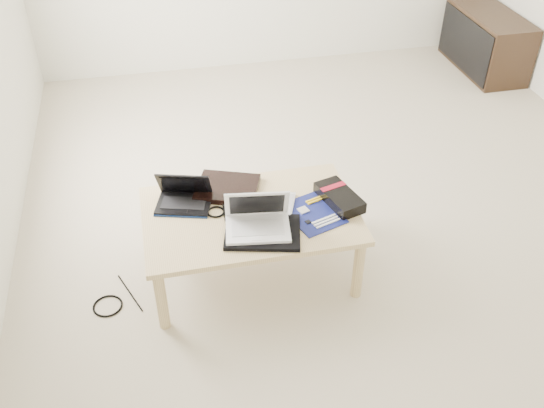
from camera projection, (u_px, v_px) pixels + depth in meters
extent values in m
plane|color=beige|center=(338.00, 187.00, 3.97)|extent=(4.00, 4.00, 0.00)
cube|color=tan|center=(250.00, 216.00, 3.12)|extent=(1.10, 0.70, 0.03)
cylinder|color=tan|center=(161.00, 300.00, 2.92)|extent=(0.06, 0.06, 0.37)
cylinder|color=tan|center=(358.00, 269.00, 3.09)|extent=(0.06, 0.06, 0.37)
cylinder|color=tan|center=(153.00, 223.00, 3.39)|extent=(0.06, 0.06, 0.37)
cylinder|color=tan|center=(325.00, 199.00, 3.56)|extent=(0.06, 0.06, 0.37)
cube|color=#352415|center=(486.00, 42.00, 5.24)|extent=(0.40, 0.90, 0.50)
cube|color=black|center=(465.00, 43.00, 5.21)|extent=(0.02, 0.86, 0.44)
cube|color=black|center=(227.00, 188.00, 3.26)|extent=(0.40, 0.36, 0.03)
cube|color=black|center=(184.00, 204.00, 3.15)|extent=(0.32, 0.26, 0.02)
cube|color=black|center=(184.00, 203.00, 3.14)|extent=(0.25, 0.17, 0.00)
cube|color=black|center=(181.00, 211.00, 3.09)|extent=(0.07, 0.04, 0.00)
cube|color=black|center=(184.00, 184.00, 3.14)|extent=(0.29, 0.17, 0.17)
cube|color=black|center=(184.00, 185.00, 3.14)|extent=(0.25, 0.14, 0.13)
cube|color=#0D1F49|center=(181.00, 216.00, 3.08)|extent=(0.27, 0.09, 0.01)
cube|color=black|center=(247.00, 207.00, 3.14)|extent=(0.27, 0.21, 0.01)
cube|color=silver|center=(247.00, 206.00, 3.14)|extent=(0.21, 0.16, 0.00)
cube|color=silver|center=(289.00, 206.00, 3.14)|extent=(0.13, 0.22, 0.02)
cube|color=#9F9FA4|center=(289.00, 204.00, 3.14)|extent=(0.10, 0.18, 0.00)
cube|color=black|center=(263.00, 232.00, 2.97)|extent=(0.42, 0.35, 0.02)
cube|color=white|center=(258.00, 229.00, 2.97)|extent=(0.34, 0.26, 0.02)
cube|color=silver|center=(258.00, 228.00, 2.96)|extent=(0.27, 0.16, 0.00)
cube|color=white|center=(259.00, 238.00, 2.90)|extent=(0.07, 0.04, 0.00)
cube|color=white|center=(257.00, 204.00, 2.95)|extent=(0.32, 0.14, 0.20)
cube|color=black|center=(257.00, 205.00, 2.95)|extent=(0.27, 0.11, 0.16)
cube|color=#0B114C|center=(312.00, 214.00, 3.10)|extent=(0.33, 0.36, 0.01)
cube|color=silver|center=(303.00, 210.00, 3.11)|extent=(0.06, 0.06, 0.01)
cube|color=yellow|center=(314.00, 199.00, 3.19)|extent=(0.10, 0.04, 0.01)
cube|color=yellow|center=(316.00, 201.00, 3.17)|extent=(0.10, 0.04, 0.01)
cube|color=silver|center=(324.00, 219.00, 3.06)|extent=(0.14, 0.05, 0.01)
cube|color=silver|center=(326.00, 221.00, 3.04)|extent=(0.14, 0.05, 0.01)
cube|color=silver|center=(328.00, 223.00, 3.03)|extent=(0.14, 0.05, 0.01)
cube|color=black|center=(308.00, 222.00, 3.04)|extent=(0.03, 0.03, 0.01)
cube|color=black|center=(339.00, 197.00, 3.16)|extent=(0.22, 0.32, 0.06)
cube|color=maroon|center=(333.00, 186.00, 3.19)|extent=(0.15, 0.07, 0.00)
torus|color=black|center=(216.00, 212.00, 3.11)|extent=(0.11, 0.11, 0.01)
torus|color=black|center=(108.00, 306.00, 3.13)|extent=(0.16, 0.16, 0.01)
cylinder|color=black|center=(130.00, 293.00, 3.21)|extent=(0.12, 0.29, 0.01)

